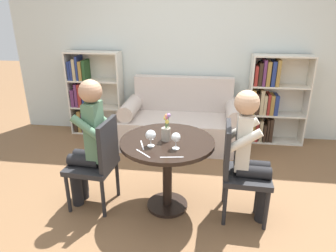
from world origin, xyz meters
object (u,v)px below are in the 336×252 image
Objects in this scene: bookshelf_left at (90,95)px; chair_left at (98,160)px; couch at (182,123)px; chair_right at (239,168)px; wine_glass_left at (151,135)px; person_left at (88,141)px; wine_glass_right at (176,138)px; person_right at (251,153)px; flower_vase at (166,130)px; bookshelf_right at (270,101)px.

bookshelf_left reaches higher than chair_left.
bookshelf_left reaches higher than couch.
chair_right reaches higher than wine_glass_left.
person_left reaches higher than wine_glass_right.
person_right is 8.18× the size of wine_glass_left.
person_right is at bearing -64.44° from couch.
wine_glass_right is at bearing 103.43° from person_right.
chair_left is at bearing 86.61° from person_left.
wine_glass_left is 0.22m from wine_glass_right.
flower_vase is at bearing -51.34° from bookshelf_left.
wine_glass_right is at bearing -86.74° from couch.
chair_left is (-0.66, -1.57, 0.18)m from couch.
couch is 1.71m from chair_left.
bookshelf_right reaches higher than wine_glass_left.
bookshelf_left is at bearing 51.51° from chair_right.
person_left reaches higher than chair_right.
bookshelf_left is at bearing 169.60° from couch.
chair_left is 0.72m from flower_vase.
couch is 1.60m from flower_vase.
chair_left is at bearing 170.85° from wine_glass_left.
wine_glass_left is 1.02× the size of wine_glass_right.
couch is 1.74m from wine_glass_left.
flower_vase is at bearing 122.92° from wine_glass_right.
chair_right is 0.85m from wine_glass_left.
flower_vase is (1.42, -1.78, 0.21)m from bookshelf_left.
bookshelf_left is 2.33m from wine_glass_left.
couch is at bearing -10.40° from bookshelf_left.
bookshelf_left is 0.99× the size of person_left.
person_left is at bearing 92.84° from chair_right.
person_left is (0.69, -1.82, 0.08)m from bookshelf_left.
chair_left is 6.15× the size of wine_glass_right.
person_right reaches higher than chair_left.
person_right is 0.68m from wine_glass_right.
wine_glass_left is at bearing 99.10° from person_right.
bookshelf_right is 4.87× the size of flower_vase.
person_left reaches higher than bookshelf_left.
couch is 1.84× the size of chair_left.
wine_glass_left is (-1.36, -1.92, 0.21)m from bookshelf_right.
flower_vase is (-0.75, 0.04, 0.16)m from person_right.
bookshelf_left is 2.67m from bookshelf_right.
bookshelf_right is at bearing 55.10° from flower_vase.
bookshelf_right reaches higher than chair_right.
chair_right is 0.74m from flower_vase.
person_left is at bearing 92.57° from person_right.
wine_glass_left is at bearing -129.47° from flower_vase.
bookshelf_left is at bearing 179.94° from bookshelf_right.
couch reaches higher than wine_glass_left.
person_left is at bearing -93.39° from chair_left.
person_right is 4.71× the size of flower_vase.
chair_right is at bearing 7.88° from wine_glass_left.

